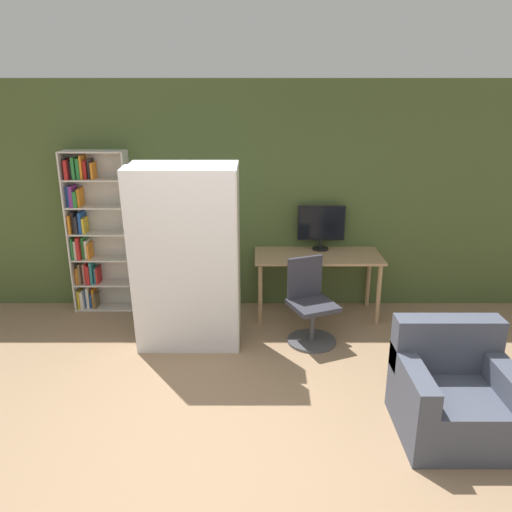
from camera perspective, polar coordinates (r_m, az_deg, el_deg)
ground_plane at (r=3.94m, az=-4.60°, el=-22.14°), size 16.00×16.00×0.00m
wall_back at (r=5.99m, az=-2.90°, el=6.63°), size 8.00×0.06×2.70m
desk at (r=5.87m, az=6.91°, el=-0.70°), size 1.47×0.65×0.75m
monitor at (r=5.96m, az=7.31°, el=3.52°), size 0.56×0.20×0.54m
office_chair at (r=5.35m, az=6.07°, el=-6.08°), size 0.58×0.58×0.90m
bookshelf at (r=6.25m, az=-18.17°, el=2.54°), size 0.73×0.27×1.93m
mattress_near at (r=4.91m, az=-8.23°, el=-0.90°), size 1.05×0.41×1.91m
mattress_far at (r=5.21m, az=-7.76°, el=0.25°), size 1.05×0.38×1.91m
armchair at (r=4.30m, az=21.47°, el=-14.39°), size 0.85×0.80×0.85m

